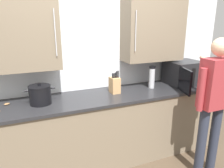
{
  "coord_description": "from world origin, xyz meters",
  "views": [
    {
      "loc": [
        -0.83,
        -1.7,
        1.81
      ],
      "look_at": [
        0.15,
        0.63,
        1.07
      ],
      "focal_mm": 34.29,
      "sensor_mm": 36.0,
      "label": 1
    }
  ],
  "objects_px": {
    "wooden_spoon": "(0,106)",
    "knife_block": "(115,85)",
    "microwave_oven": "(182,73)",
    "stock_pot": "(40,95)",
    "thermos_flask": "(152,77)",
    "person_figure": "(213,97)"
  },
  "relations": [
    {
      "from": "wooden_spoon",
      "to": "knife_block",
      "type": "distance_m",
      "value": 1.34
    },
    {
      "from": "microwave_oven",
      "to": "wooden_spoon",
      "type": "xyz_separation_m",
      "value": [
        -2.42,
        0.04,
        -0.16
      ]
    },
    {
      "from": "wooden_spoon",
      "to": "knife_block",
      "type": "relative_size",
      "value": 0.82
    },
    {
      "from": "stock_pot",
      "to": "thermos_flask",
      "type": "bearing_deg",
      "value": 1.26
    },
    {
      "from": "person_figure",
      "to": "wooden_spoon",
      "type": "bearing_deg",
      "value": 160.46
    },
    {
      "from": "thermos_flask",
      "to": "person_figure",
      "type": "bearing_deg",
      "value": -66.04
    },
    {
      "from": "microwave_oven",
      "to": "thermos_flask",
      "type": "bearing_deg",
      "value": 179.46
    },
    {
      "from": "knife_block",
      "to": "person_figure",
      "type": "height_order",
      "value": "person_figure"
    },
    {
      "from": "microwave_oven",
      "to": "wooden_spoon",
      "type": "distance_m",
      "value": 2.42
    },
    {
      "from": "wooden_spoon",
      "to": "thermos_flask",
      "type": "bearing_deg",
      "value": -1.11
    },
    {
      "from": "microwave_oven",
      "to": "thermos_flask",
      "type": "distance_m",
      "value": 0.52
    },
    {
      "from": "stock_pot",
      "to": "thermos_flask",
      "type": "xyz_separation_m",
      "value": [
        1.48,
        0.03,
        0.05
      ]
    },
    {
      "from": "thermos_flask",
      "to": "knife_block",
      "type": "distance_m",
      "value": 0.56
    },
    {
      "from": "microwave_oven",
      "to": "stock_pot",
      "type": "xyz_separation_m",
      "value": [
        -2.0,
        -0.03,
        -0.06
      ]
    },
    {
      "from": "microwave_oven",
      "to": "person_figure",
      "type": "distance_m",
      "value": 0.78
    },
    {
      "from": "microwave_oven",
      "to": "knife_block",
      "type": "xyz_separation_m",
      "value": [
        -1.08,
        0.01,
        -0.06
      ]
    },
    {
      "from": "knife_block",
      "to": "thermos_flask",
      "type": "bearing_deg",
      "value": -0.41
    },
    {
      "from": "knife_block",
      "to": "stock_pot",
      "type": "bearing_deg",
      "value": -177.73
    },
    {
      "from": "stock_pot",
      "to": "wooden_spoon",
      "type": "relative_size",
      "value": 1.41
    },
    {
      "from": "microwave_oven",
      "to": "wooden_spoon",
      "type": "relative_size",
      "value": 3.15
    },
    {
      "from": "microwave_oven",
      "to": "thermos_flask",
      "type": "height_order",
      "value": "microwave_oven"
    },
    {
      "from": "stock_pot",
      "to": "wooden_spoon",
      "type": "height_order",
      "value": "stock_pot"
    }
  ]
}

